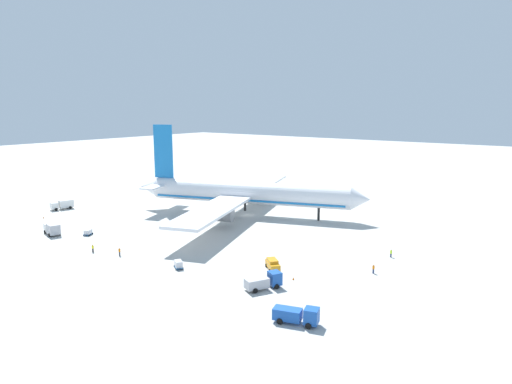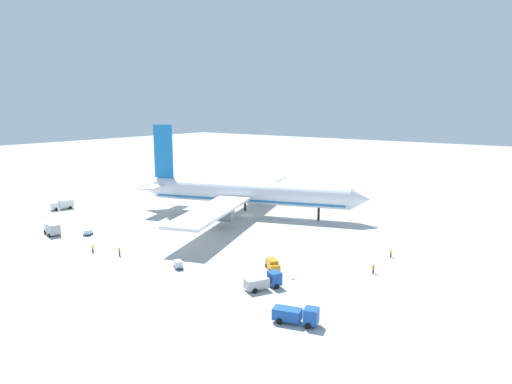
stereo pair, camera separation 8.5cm
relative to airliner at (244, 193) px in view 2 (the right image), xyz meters
name	(u,v)px [view 2 (the right image)]	position (x,y,z in m)	size (l,w,h in m)	color
ground_plane	(249,215)	(1.28, 0.47, -6.47)	(600.00, 600.00, 0.00)	#B2B2AD
airliner	(244,193)	(0.00, 0.00, 0.00)	(66.97, 76.19, 25.62)	white
service_truck_0	(52,229)	(-24.97, -44.34, -4.93)	(6.23, 3.71, 2.85)	white
service_truck_1	(63,204)	(-49.15, -27.28, -4.95)	(4.00, 6.85, 2.78)	white
service_truck_2	(264,281)	(36.22, -40.71, -5.10)	(4.90, 6.71, 2.72)	#194CA5
service_truck_3	(297,315)	(47.51, -48.33, -5.11)	(6.92, 3.82, 2.68)	#194CA5
service_van	(272,264)	(31.94, -31.92, -5.44)	(4.66, 4.31, 1.97)	orange
baggage_cart_0	(196,182)	(-49.72, 31.58, -5.82)	(2.98, 2.72, 1.17)	gray
baggage_cart_1	(178,264)	(16.98, -42.42, -5.64)	(2.96, 2.53, 1.53)	#26598C
baggage_cart_2	(88,232)	(-17.68, -39.35, -5.73)	(2.28, 2.84, 1.37)	#26598C
ground_worker_0	(373,269)	(48.45, -22.44, -5.60)	(0.49, 0.49, 1.72)	navy
ground_worker_1	(119,252)	(1.55, -44.57, -5.57)	(0.52, 0.52, 1.77)	#3F3F47
ground_worker_2	(391,253)	(47.72, -11.37, -5.62)	(0.56, 0.56, 1.67)	navy
ground_worker_3	(93,248)	(-5.07, -46.51, -5.61)	(0.46, 0.46, 1.70)	black
traffic_cone_0	(44,217)	(-42.78, -36.89, -6.20)	(0.36, 0.36, 0.55)	orange
traffic_cone_1	(293,278)	(38.10, -34.23, -6.20)	(0.36, 0.36, 0.55)	orange
traffic_cone_2	(260,185)	(-25.94, 42.92, -6.20)	(0.36, 0.36, 0.55)	orange
traffic_cone_3	(251,185)	(-28.47, 40.19, -6.20)	(0.36, 0.36, 0.55)	orange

